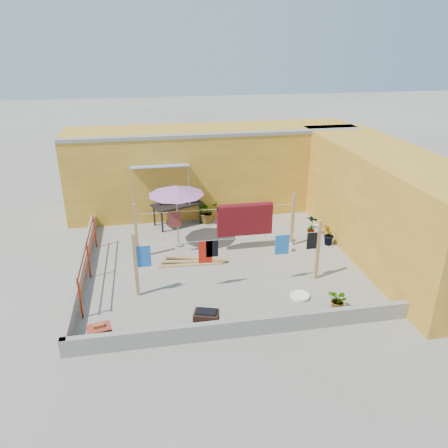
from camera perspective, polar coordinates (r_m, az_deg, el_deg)
The scene contains 21 objects.
ground at distance 13.44m, azimuth -0.38°, elevation -5.04°, with size 80.00×80.00×0.00m, color #9E998E.
wall_back at distance 17.21m, azimuth -1.47°, elevation 7.22°, with size 11.00×3.27×3.21m.
wall_right at distance 14.52m, azimuth 20.29°, elevation 2.59°, with size 2.40×9.00×3.20m, color gold.
parapet_front at distance 10.36m, azimuth 3.13°, elevation -13.27°, with size 8.30×0.16×0.44m, color gray.
parapet_left at distance 13.34m, azimuth -18.00°, elevation -5.45°, with size 0.16×7.30×0.44m, color gray.
red_railing at distance 12.90m, azimuth -17.36°, elevation -3.87°, with size 0.05×4.20×1.10m.
clothesline_rig at distance 13.63m, azimuth 2.22°, elevation 0.07°, with size 5.09×2.35×1.80m.
patio_umbrella at distance 13.83m, azimuth -6.28°, elevation 4.37°, with size 1.87×1.87×2.14m.
outdoor_table at distance 15.91m, azimuth -6.14°, elevation 2.42°, with size 1.95×1.45×0.82m.
brick_stack at distance 10.56m, azimuth -15.92°, elevation -13.63°, with size 0.59×0.48×0.46m.
lumber_pile at distance 13.40m, azimuth -4.06°, elevation -4.88°, with size 2.10×0.70×0.13m.
brazier at distance 10.50m, azimuth -2.32°, elevation -12.46°, with size 0.66×0.54×0.51m.
white_basin at distance 11.91m, azimuth 9.87°, elevation -9.22°, with size 0.53×0.53×0.09m.
water_jug_a at distance 14.20m, azimuth 8.48°, elevation -3.05°, with size 0.20×0.20×0.31m.
water_jug_b at distance 15.63m, azimuth 12.14°, elevation -0.68°, with size 0.24×0.24×0.37m.
green_hose at distance 15.97m, azimuth 11.65°, elevation -0.62°, with size 0.48×0.48×0.07m.
plant_back_a at distance 16.13m, azimuth -2.19°, elevation 1.67°, with size 0.78×0.68×0.87m, color #21601B.
plant_back_b at distance 16.59m, azimuth 5.10°, elevation 1.70°, with size 0.33×0.33×0.59m, color #21601B.
plant_right_a at distance 15.31m, azimuth 11.39°, elevation -0.18°, with size 0.42×0.28×0.79m, color #21601B.
plant_right_b at distance 14.76m, azimuth 13.53°, elevation -1.39°, with size 0.41×0.33×0.75m, color #21601B.
plant_right_c at distance 11.48m, azimuth 14.77°, elevation -9.63°, with size 0.52×0.45×0.58m, color #21601B.
Camera 1 is at (-2.02, -11.64, 6.39)m, focal length 35.00 mm.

